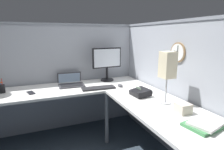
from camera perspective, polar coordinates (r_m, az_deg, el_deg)
cubicle_wall_back at (r=2.90m, az=-16.55°, el=-0.69°), size 2.57×0.12×1.58m
cubicle_wall_right at (r=2.34m, az=18.69°, el=-3.89°), size 0.12×2.37×1.58m
desk at (r=2.11m, az=-7.55°, el=-9.70°), size 2.35×2.15×0.73m
monitor at (r=2.79m, az=-1.57°, el=4.15°), size 0.46×0.20×0.50m
laptop at (r=2.70m, az=-12.64°, el=-2.28°), size 0.36×0.40×0.22m
keyboard at (r=2.42m, az=-4.18°, el=-4.02°), size 0.44×0.17×0.02m
computer_mouse at (r=2.51m, az=2.52°, el=-3.24°), size 0.06×0.10×0.03m
pen_cup at (r=2.61m, az=-30.87°, el=-3.60°), size 0.08×0.08×0.18m
cell_phone at (r=2.44m, az=-23.75°, el=-5.02°), size 0.11×0.16×0.01m
office_phone at (r=2.16m, az=8.79°, el=-5.44°), size 0.20×0.22×0.11m
book_stack at (r=1.62m, az=26.64°, el=-13.39°), size 0.32×0.26×0.04m
desk_lamp_paper at (r=1.90m, az=16.74°, el=2.54°), size 0.13×0.13×0.53m
tissue_box at (r=1.80m, az=20.98°, el=-9.52°), size 0.12×0.12×0.09m
wall_clock at (r=2.17m, az=19.72°, el=6.57°), size 0.04×0.22×0.22m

